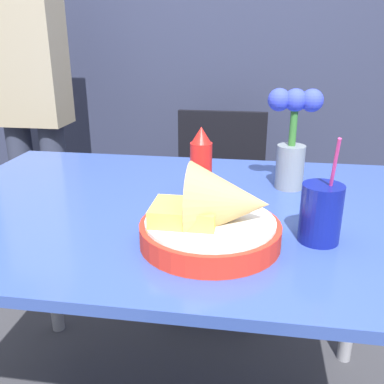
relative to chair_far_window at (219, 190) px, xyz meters
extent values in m
cube|color=#2D334C|center=(-0.05, 0.44, 0.79)|extent=(7.00, 0.06, 2.60)
cube|color=#334C9E|center=(-0.05, -0.80, 0.23)|extent=(1.28, 0.90, 0.02)
cylinder|color=gray|center=(-0.63, -0.41, -0.15)|extent=(0.05, 0.05, 0.74)
cylinder|color=gray|center=(0.53, -0.41, -0.15)|extent=(0.05, 0.05, 0.74)
cylinder|color=black|center=(-0.18, -0.27, -0.29)|extent=(0.03, 0.03, 0.44)
cylinder|color=black|center=(0.18, -0.27, -0.29)|extent=(0.03, 0.03, 0.44)
cylinder|color=black|center=(-0.18, 0.09, -0.29)|extent=(0.03, 0.03, 0.44)
cylinder|color=black|center=(0.18, 0.09, -0.29)|extent=(0.03, 0.03, 0.44)
cube|color=black|center=(0.00, -0.09, -0.06)|extent=(0.40, 0.40, 0.02)
cube|color=black|center=(0.00, 0.09, 0.14)|extent=(0.40, 0.03, 0.39)
cylinder|color=red|center=(0.07, -1.00, 0.27)|extent=(0.30, 0.30, 0.05)
cylinder|color=white|center=(0.07, -1.00, 0.30)|extent=(0.27, 0.27, 0.01)
cone|color=tan|center=(0.11, -1.00, 0.34)|extent=(0.16, 0.16, 0.16)
cube|color=#E5C14C|center=(0.02, -1.02, 0.31)|extent=(0.13, 0.11, 0.04)
cylinder|color=red|center=(0.01, -0.74, 0.32)|extent=(0.06, 0.06, 0.15)
cone|color=red|center=(0.01, -0.74, 0.42)|extent=(0.05, 0.05, 0.04)
cylinder|color=navy|center=(0.30, -0.96, 0.31)|extent=(0.09, 0.09, 0.13)
cylinder|color=black|center=(0.30, -0.96, 0.30)|extent=(0.08, 0.08, 0.10)
cylinder|color=#EA3884|center=(0.31, -0.96, 0.37)|extent=(0.01, 0.08, 0.23)
cylinder|color=gray|center=(0.25, -0.63, 0.31)|extent=(0.08, 0.08, 0.12)
cylinder|color=#33722D|center=(0.25, -0.63, 0.43)|extent=(0.02, 0.02, 0.11)
sphere|color=blue|center=(0.25, -0.63, 0.50)|extent=(0.06, 0.06, 0.06)
sphere|color=blue|center=(0.21, -0.63, 0.50)|extent=(0.06, 0.06, 0.06)
sphere|color=blue|center=(0.30, -0.63, 0.50)|extent=(0.06, 0.06, 0.06)
cylinder|color=#2D3347|center=(-0.90, -0.06, -0.11)|extent=(0.11, 0.11, 0.80)
cylinder|color=#2D3347|center=(-0.74, -0.06, -0.11)|extent=(0.11, 0.11, 0.80)
cube|color=gray|center=(-0.82, -0.06, 0.62)|extent=(0.32, 0.18, 0.67)
camera|label=1|loc=(0.16, -1.81, 0.66)|focal=40.00mm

